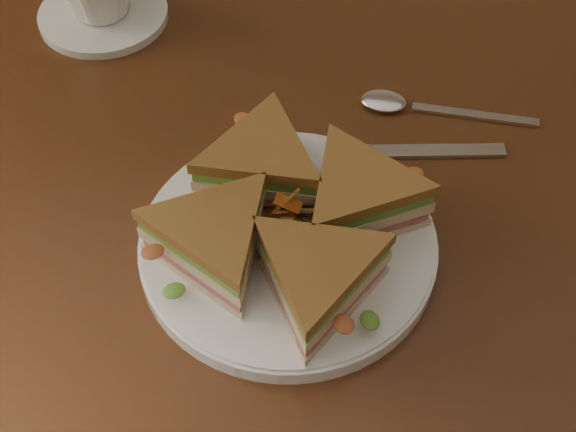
{
  "coord_description": "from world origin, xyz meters",
  "views": [
    {
      "loc": [
        0.03,
        -0.48,
        1.33
      ],
      "look_at": [
        -0.06,
        -0.06,
        0.8
      ],
      "focal_mm": 50.0,
      "sensor_mm": 36.0,
      "label": 1
    }
  ],
  "objects_px": {
    "sandwich_wedges": "(288,220)",
    "knife": "(390,152)",
    "saucer": "(104,15)",
    "spoon": "(405,105)",
    "plate": "(288,245)",
    "table": "(353,268)"
  },
  "relations": [
    {
      "from": "spoon",
      "to": "knife",
      "type": "bearing_deg",
      "value": -97.07
    },
    {
      "from": "spoon",
      "to": "knife",
      "type": "xyz_separation_m",
      "value": [
        -0.01,
        -0.07,
        -0.0
      ]
    },
    {
      "from": "plate",
      "to": "sandwich_wedges",
      "type": "relative_size",
      "value": 0.9
    },
    {
      "from": "sandwich_wedges",
      "to": "saucer",
      "type": "relative_size",
      "value": 1.98
    },
    {
      "from": "table",
      "to": "sandwich_wedges",
      "type": "xyz_separation_m",
      "value": [
        -0.06,
        -0.06,
        0.14
      ]
    },
    {
      "from": "sandwich_wedges",
      "to": "saucer",
      "type": "distance_m",
      "value": 0.4
    },
    {
      "from": "spoon",
      "to": "knife",
      "type": "relative_size",
      "value": 0.86
    },
    {
      "from": "table",
      "to": "sandwich_wedges",
      "type": "bearing_deg",
      "value": -132.19
    },
    {
      "from": "plate",
      "to": "knife",
      "type": "height_order",
      "value": "plate"
    },
    {
      "from": "spoon",
      "to": "plate",
      "type": "bearing_deg",
      "value": -112.63
    },
    {
      "from": "plate",
      "to": "sandwich_wedges",
      "type": "bearing_deg",
      "value": 0.0
    },
    {
      "from": "plate",
      "to": "saucer",
      "type": "height_order",
      "value": "plate"
    },
    {
      "from": "table",
      "to": "knife",
      "type": "height_order",
      "value": "knife"
    },
    {
      "from": "table",
      "to": "knife",
      "type": "relative_size",
      "value": 5.63
    },
    {
      "from": "sandwich_wedges",
      "to": "knife",
      "type": "bearing_deg",
      "value": 60.82
    },
    {
      "from": "plate",
      "to": "spoon",
      "type": "height_order",
      "value": "plate"
    },
    {
      "from": "sandwich_wedges",
      "to": "knife",
      "type": "distance_m",
      "value": 0.16
    },
    {
      "from": "sandwich_wedges",
      "to": "knife",
      "type": "height_order",
      "value": "sandwich_wedges"
    },
    {
      "from": "plate",
      "to": "table",
      "type": "bearing_deg",
      "value": 47.81
    },
    {
      "from": "sandwich_wedges",
      "to": "spoon",
      "type": "distance_m",
      "value": 0.23
    },
    {
      "from": "spoon",
      "to": "knife",
      "type": "height_order",
      "value": "spoon"
    },
    {
      "from": "sandwich_wedges",
      "to": "saucer",
      "type": "height_order",
      "value": "sandwich_wedges"
    }
  ]
}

